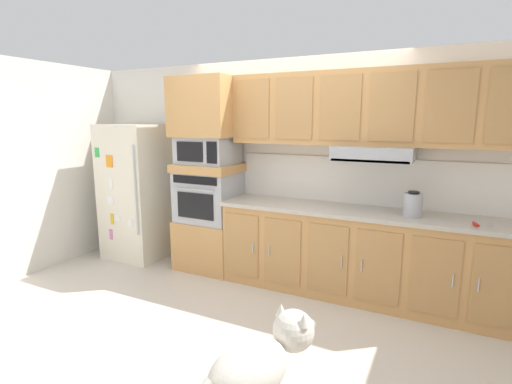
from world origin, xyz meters
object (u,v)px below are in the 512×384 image
object	(u,v)px
refrigerator	(137,192)
screwdriver	(477,224)
electric_kettle	(413,205)
dog	(260,365)
built_in_oven	(209,196)
microwave	(208,150)

from	to	relation	value
refrigerator	screwdriver	distance (m)	3.93
refrigerator	electric_kettle	bearing A→B (deg)	0.34
dog	built_in_oven	bearing A→B (deg)	58.12
dog	screwdriver	bearing A→B (deg)	-10.80
microwave	electric_kettle	size ratio (longest dim) A/B	2.68
built_in_oven	screwdriver	xyz separation A→B (m)	(2.83, -0.15, 0.03)
refrigerator	dog	world-z (taller)	refrigerator
built_in_oven	dog	distance (m)	2.75
built_in_oven	electric_kettle	xyz separation A→B (m)	(2.31, -0.05, 0.13)
microwave	electric_kettle	bearing A→B (deg)	-1.17
microwave	dog	distance (m)	2.89
refrigerator	screwdriver	world-z (taller)	refrigerator
refrigerator	dog	size ratio (longest dim) A/B	1.80
screwdriver	dog	distance (m)	2.30
refrigerator	microwave	xyz separation A→B (m)	(1.09, 0.07, 0.58)
refrigerator	microwave	bearing A→B (deg)	3.54
built_in_oven	electric_kettle	world-z (taller)	built_in_oven
microwave	dog	bearing A→B (deg)	-50.85
microwave	electric_kettle	world-z (taller)	microwave
microwave	electric_kettle	distance (m)	2.35
built_in_oven	dog	world-z (taller)	built_in_oven
microwave	dog	world-z (taller)	microwave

